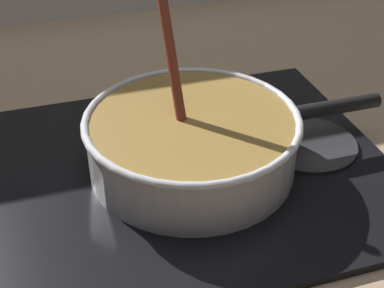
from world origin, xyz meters
The scene contains 5 objects.
ground centered at (0.00, 0.00, -0.02)m, with size 2.40×1.60×0.04m, color #9E8466.
hob_plate centered at (-0.02, 0.14, 0.01)m, with size 0.56×0.48×0.01m, color black.
burner_ring centered at (-0.02, 0.14, 0.02)m, with size 0.20×0.20×0.01m, color #592D0C.
spare_burner centered at (0.16, 0.14, 0.01)m, with size 0.15×0.15×0.01m, color #262628.
cooking_pan centered at (-0.02, 0.14, 0.06)m, with size 0.44×0.30×0.28m.
Camera 1 is at (-0.21, -0.46, 0.49)m, focal length 51.80 mm.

